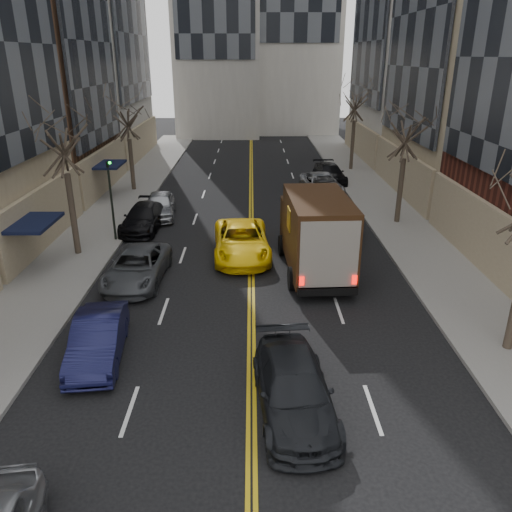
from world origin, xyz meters
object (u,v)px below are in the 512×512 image
at_px(observer_sedan, 294,389).
at_px(taxi, 242,241).
at_px(ups_truck, 315,234).
at_px(pedestrian, 305,264).

relative_size(observer_sedan, taxi, 0.89).
relative_size(ups_truck, pedestrian, 4.33).
bearing_deg(observer_sedan, pedestrian, 77.47).
bearing_deg(pedestrian, observer_sedan, 170.27).
bearing_deg(observer_sedan, taxi, 93.18).
bearing_deg(taxi, pedestrian, -50.18).
xyz_separation_m(observer_sedan, taxi, (-1.69, 11.89, 0.08)).
distance_m(ups_truck, pedestrian, 1.59).
distance_m(ups_truck, observer_sedan, 10.08).
height_order(observer_sedan, taxi, taxi).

